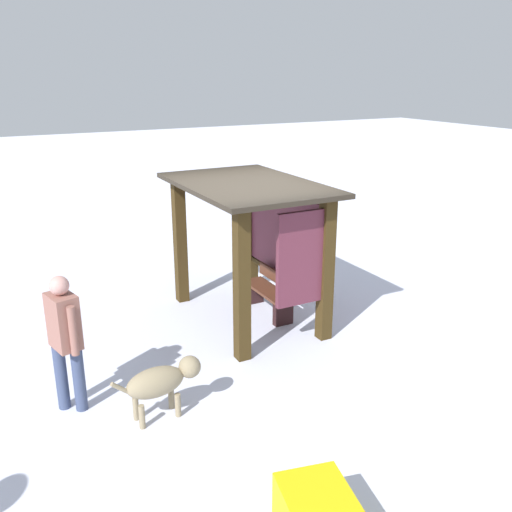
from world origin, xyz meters
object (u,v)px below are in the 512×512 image
dog (162,381)px  person_walking (65,334)px  bench_left_inside (269,294)px  bus_shelter (261,224)px

dog → person_walking: bearing=-125.8°
person_walking → dog: bearing=54.2°
bench_left_inside → dog: size_ratio=1.10×
bus_shelter → bench_left_inside: (-0.09, 0.22, -1.24)m
bus_shelter → person_walking: bus_shelter is taller
bench_left_inside → dog: bench_left_inside is taller
bus_shelter → dog: bearing=-50.6°
bus_shelter → dog: (1.88, -2.29, -1.11)m
person_walking → bus_shelter: bearing=111.1°
person_walking → dog: (0.65, 0.90, -0.51)m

